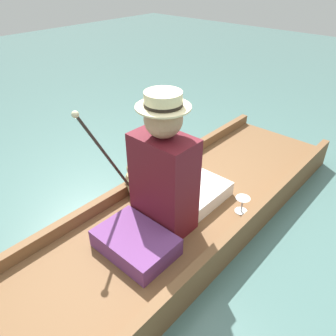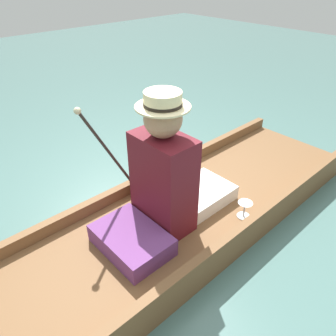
{
  "view_description": "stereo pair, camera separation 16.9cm",
  "coord_description": "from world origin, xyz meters",
  "px_view_note": "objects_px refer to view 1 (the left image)",
  "views": [
    {
      "loc": [
        1.15,
        -1.41,
        1.71
      ],
      "look_at": [
        0.0,
        -0.13,
        0.59
      ],
      "focal_mm": 35.0,
      "sensor_mm": 36.0,
      "label": 1
    },
    {
      "loc": [
        1.27,
        -1.3,
        1.71
      ],
      "look_at": [
        0.0,
        -0.13,
        0.59
      ],
      "focal_mm": 35.0,
      "sensor_mm": 36.0,
      "label": 2
    }
  ],
  "objects_px": {
    "seated_person": "(171,175)",
    "walking_cane": "(105,153)",
    "teddy_bear": "(136,180)",
    "wine_glass": "(242,202)"
  },
  "relations": [
    {
      "from": "seated_person",
      "to": "teddy_bear",
      "type": "relative_size",
      "value": 2.78
    },
    {
      "from": "seated_person",
      "to": "wine_glass",
      "type": "xyz_separation_m",
      "value": [
        0.33,
        0.39,
        -0.27
      ]
    },
    {
      "from": "wine_glass",
      "to": "seated_person",
      "type": "bearing_deg",
      "value": -130.25
    },
    {
      "from": "seated_person",
      "to": "walking_cane",
      "type": "bearing_deg",
      "value": -150.99
    },
    {
      "from": "seated_person",
      "to": "teddy_bear",
      "type": "height_order",
      "value": "seated_person"
    },
    {
      "from": "teddy_bear",
      "to": "walking_cane",
      "type": "height_order",
      "value": "walking_cane"
    },
    {
      "from": "seated_person",
      "to": "wine_glass",
      "type": "height_order",
      "value": "seated_person"
    },
    {
      "from": "teddy_bear",
      "to": "walking_cane",
      "type": "xyz_separation_m",
      "value": [
        -0.02,
        -0.23,
        0.32
      ]
    },
    {
      "from": "teddy_bear",
      "to": "walking_cane",
      "type": "distance_m",
      "value": 0.4
    },
    {
      "from": "teddy_bear",
      "to": "wine_glass",
      "type": "relative_size",
      "value": 2.75
    }
  ]
}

